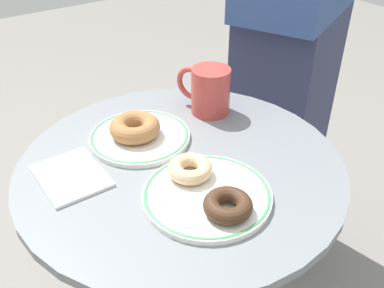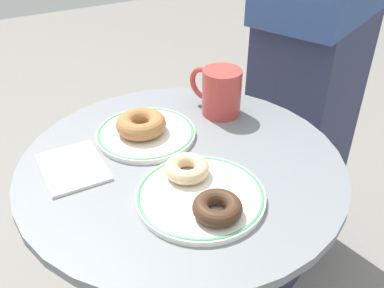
{
  "view_description": "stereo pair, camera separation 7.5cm",
  "coord_description": "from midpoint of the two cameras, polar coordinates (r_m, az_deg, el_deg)",
  "views": [
    {
      "loc": [
        0.54,
        -0.35,
        1.2
      ],
      "look_at": [
        0.02,
        0.01,
        0.78
      ],
      "focal_mm": 40.32,
      "sensor_mm": 36.0,
      "label": 1
    },
    {
      "loc": [
        0.58,
        -0.29,
        1.2
      ],
      "look_at": [
        0.02,
        0.01,
        0.78
      ],
      "focal_mm": 40.32,
      "sensor_mm": 36.0,
      "label": 2
    }
  ],
  "objects": [
    {
      "name": "donut_chocolate",
      "position": [
        0.67,
        1.55,
        -8.21
      ],
      "size": [
        0.11,
        0.11,
        0.03
      ],
      "primitive_type": "torus",
      "rotation": [
        0.0,
        0.0,
        5.36
      ],
      "color": "#422819",
      "rests_on": "plate_right"
    },
    {
      "name": "donut_glazed",
      "position": [
        0.74,
        -3.16,
        -3.37
      ],
      "size": [
        0.11,
        0.11,
        0.03
      ],
      "primitive_type": "torus",
      "rotation": [
        0.0,
        0.0,
        5.47
      ],
      "color": "#E0B789",
      "rests_on": "plate_right"
    },
    {
      "name": "donut_cinnamon",
      "position": [
        0.85,
        -10.07,
        2.12
      ],
      "size": [
        0.11,
        0.11,
        0.03
      ],
      "primitive_type": "torus",
      "rotation": [
        0.0,
        0.0,
        6.18
      ],
      "color": "#A36B3D",
      "rests_on": "plate_left"
    },
    {
      "name": "paper_napkin",
      "position": [
        0.8,
        -18.33,
        -4.13
      ],
      "size": [
        0.14,
        0.11,
        0.01
      ],
      "primitive_type": "cube",
      "rotation": [
        0.0,
        0.0,
        -0.0
      ],
      "color": "white",
      "rests_on": "cafe_table"
    },
    {
      "name": "cafe_table",
      "position": [
        0.98,
        -3.54,
        -14.95
      ],
      "size": [
        0.6,
        0.6,
        0.73
      ],
      "color": "slate",
      "rests_on": "ground"
    },
    {
      "name": "coffee_mug",
      "position": [
        0.93,
        -0.05,
        7.07
      ],
      "size": [
        0.12,
        0.08,
        0.1
      ],
      "color": "#B73D38",
      "rests_on": "cafe_table"
    },
    {
      "name": "plate_right",
      "position": [
        0.71,
        -1.01,
        -6.85
      ],
      "size": [
        0.21,
        0.21,
        0.01
      ],
      "color": "white",
      "rests_on": "cafe_table"
    },
    {
      "name": "plate_left",
      "position": [
        0.87,
        -9.37,
        0.93
      ],
      "size": [
        0.2,
        0.2,
        0.01
      ],
      "color": "white",
      "rests_on": "cafe_table"
    },
    {
      "name": "person_figure",
      "position": [
        1.22,
        11.57,
        14.73
      ],
      "size": [
        0.36,
        0.45,
        1.64
      ],
      "color": "#2D3351",
      "rests_on": "ground"
    }
  ]
}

